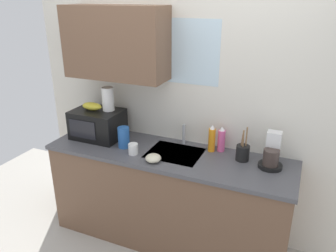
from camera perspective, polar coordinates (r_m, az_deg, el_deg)
name	(u,v)px	position (r m, az deg, el deg)	size (l,w,h in m)	color
kitchen_wall_assembly	(170,91)	(3.03, 0.41, 6.00)	(2.94, 0.42, 2.50)	silver
counter_unit	(168,196)	(3.11, 0.02, -11.90)	(2.17, 0.63, 0.90)	brown
sink_faucet	(184,134)	(3.04, 2.75, -1.40)	(0.03, 0.03, 0.18)	#B2B5BA
microwave	(98,124)	(3.22, -11.99, 0.35)	(0.46, 0.35, 0.27)	black
banana_bunch	(92,106)	(3.19, -12.94, 3.33)	(0.20, 0.11, 0.07)	gold
paper_towel_roll	(108,99)	(3.13, -10.28, 4.59)	(0.11, 0.11, 0.22)	white
coffee_maker	(272,154)	(2.76, 17.40, -4.64)	(0.19, 0.21, 0.28)	black
dish_soap_bottle_orange	(212,139)	(2.90, 7.54, -2.22)	(0.06, 0.06, 0.24)	orange
dish_soap_bottle_pink	(221,140)	(2.92, 9.16, -2.33)	(0.06, 0.06, 0.23)	#E55999
cereal_canister	(124,137)	(2.98, -7.62, -1.94)	(0.10, 0.10, 0.19)	#2659A5
mug_white	(133,149)	(2.87, -6.00, -3.94)	(0.08, 0.08, 0.10)	white
utensil_crock	(243,152)	(2.81, 12.71, -4.43)	(0.11, 0.11, 0.29)	black
small_bowl	(153,158)	(2.73, -2.54, -5.53)	(0.13, 0.13, 0.07)	beige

